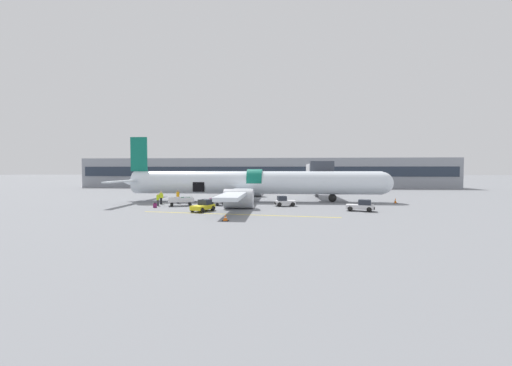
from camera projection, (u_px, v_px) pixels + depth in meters
name	position (u px, v px, depth m)	size (l,w,h in m)	color
ground_plane	(249.00, 205.00, 41.66)	(500.00, 500.00, 0.00)	slate
apron_marking_line	(237.00, 214.00, 32.97)	(21.21, 3.10, 0.01)	yellow
terminal_strip	(265.00, 173.00, 84.57)	(98.05, 8.44, 7.74)	gray
jet_bridge_stub	(318.00, 172.00, 52.71)	(3.53, 13.23, 6.02)	#4C4C51
airplane	(251.00, 184.00, 46.35)	(40.09, 34.20, 9.65)	silver
baggage_tug_lead	(204.00, 206.00, 35.52)	(2.56, 3.32, 1.31)	yellow
baggage_tug_mid	(361.00, 206.00, 35.62)	(3.30, 2.25, 1.31)	silver
baggage_tug_rear	(284.00, 202.00, 40.57)	(2.80, 2.04, 1.30)	silver
baggage_cart_loading	(182.00, 201.00, 40.99)	(4.19, 2.58, 1.13)	silver
baggage_cart_queued	(215.00, 202.00, 41.70)	(3.47, 2.38, 0.91)	#B7BABF
ground_crew_loader_a	(158.00, 199.00, 40.98)	(0.45, 0.55, 1.59)	#2D2D33
ground_crew_loader_b	(161.00, 197.00, 42.95)	(0.61, 0.49, 1.75)	black
ground_crew_driver	(178.00, 197.00, 43.75)	(0.56, 0.62, 1.84)	#2D2D33
suitcase_on_tarmac_upright	(155.00, 206.00, 38.75)	(0.46, 0.35, 0.66)	#721951
safety_cone_nose	(395.00, 201.00, 43.94)	(0.50, 0.50, 0.73)	black
safety_cone_engine_left	(225.00, 218.00, 28.84)	(0.64, 0.64, 0.57)	black
safety_cone_wingtip	(248.00, 205.00, 38.34)	(0.59, 0.59, 0.76)	black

